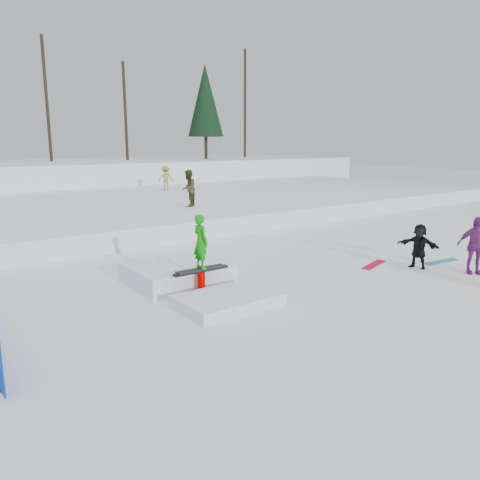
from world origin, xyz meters
TOP-DOWN VIEW (x-y plane):
  - ground at (0.00, 0.00)m, footprint 120.00×120.00m
  - snow_berm at (0.00, 30.00)m, footprint 60.00×14.00m
  - snow_midrise at (0.00, 16.00)m, footprint 50.00×18.00m
  - treeline at (6.18, 28.28)m, footprint 40.24×4.22m
  - walker_olive at (4.13, 11.09)m, footprint 1.10×1.10m
  - walker_ygreen at (7.08, 19.01)m, footprint 1.18×1.02m
  - spectator_purple at (6.36, -1.97)m, footprint 1.03×1.01m
  - spectator_dark at (5.59, -0.60)m, footprint 0.70×1.36m
  - loose_board_red at (4.75, 0.43)m, footprint 1.42×0.67m
  - loose_board_teal at (6.88, -0.66)m, footprint 1.42×0.46m
  - jib_rail_feature at (-1.30, 1.86)m, footprint 2.60×4.40m

SIDE VIEW (x-z plane):
  - ground at x=0.00m, z-range 0.00..0.00m
  - loose_board_red at x=4.75m, z-range 0.00..0.03m
  - loose_board_teal at x=6.88m, z-range 0.00..0.03m
  - jib_rail_feature at x=-1.30m, z-range -0.75..1.36m
  - snow_midrise at x=0.00m, z-range 0.00..0.80m
  - spectator_dark at x=5.59m, z-range 0.00..1.40m
  - spectator_purple at x=6.36m, z-range 0.00..1.74m
  - snow_berm at x=0.00m, z-range 0.00..2.40m
  - walker_ygreen at x=7.08m, z-range 0.80..2.38m
  - walker_olive at x=4.13m, z-range 0.80..2.60m
  - treeline at x=6.18m, z-range 2.20..12.70m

